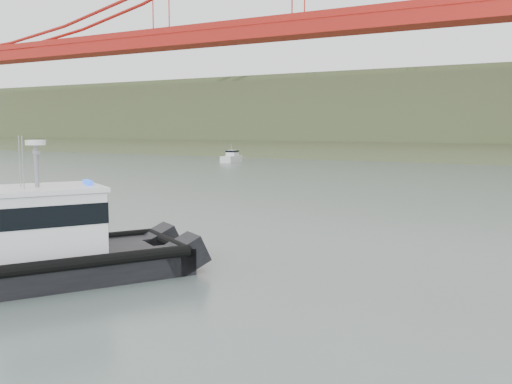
# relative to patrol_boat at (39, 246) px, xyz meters

# --- Properties ---
(ground) EXTENTS (400.00, 400.00, 0.00)m
(ground) POSITION_rel_patrol_boat_xyz_m (2.47, 3.27, -1.27)
(ground) COLOR #4E5D58
(ground) RESTS_ON ground
(patrol_boat) EXTENTS (8.59, 10.95, 5.08)m
(patrol_boat) POSITION_rel_patrol_boat_xyz_m (0.00, 0.00, 0.00)
(patrol_boat) COLOR black
(patrol_boat) RESTS_ON ground
(motorboat) EXTENTS (2.73, 5.48, 2.88)m
(motorboat) POSITION_rel_patrol_boat_xyz_m (-31.21, 62.28, -0.55)
(motorboat) COLOR silver
(motorboat) RESTS_ON ground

